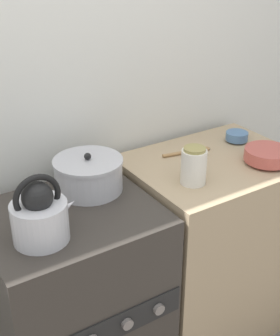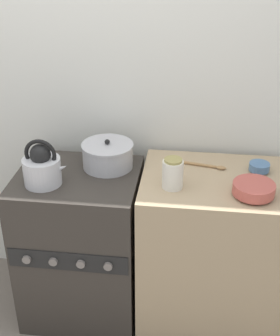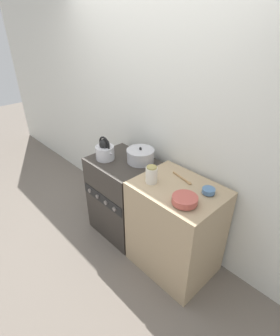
# 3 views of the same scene
# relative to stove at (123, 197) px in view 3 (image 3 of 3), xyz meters

# --- Properties ---
(ground_plane) EXTENTS (12.00, 12.00, 0.00)m
(ground_plane) POSITION_rel_stove_xyz_m (0.00, -0.27, -0.45)
(ground_plane) COLOR #70665B
(wall_back) EXTENTS (7.00, 0.06, 2.50)m
(wall_back) POSITION_rel_stove_xyz_m (0.00, 0.38, 0.80)
(wall_back) COLOR silver
(wall_back) RESTS_ON ground_plane
(stove) EXTENTS (0.65, 0.57, 0.91)m
(stove) POSITION_rel_stove_xyz_m (0.00, 0.00, 0.00)
(stove) COLOR #332D28
(stove) RESTS_ON ground_plane
(counter) EXTENTS (0.76, 0.59, 0.93)m
(counter) POSITION_rel_stove_xyz_m (0.72, 0.02, 0.01)
(counter) COLOR tan
(counter) RESTS_ON ground_plane
(kettle) EXTENTS (0.23, 0.19, 0.24)m
(kettle) POSITION_rel_stove_xyz_m (-0.14, -0.10, 0.55)
(kettle) COLOR silver
(kettle) RESTS_ON stove
(cooking_pot) EXTENTS (0.28, 0.28, 0.16)m
(cooking_pot) POSITION_rel_stove_xyz_m (0.15, 0.12, 0.52)
(cooking_pot) COLOR #B2B2B7
(cooking_pot) RESTS_ON stove
(enamel_bowl) EXTENTS (0.20, 0.20, 0.06)m
(enamel_bowl) POSITION_rel_stove_xyz_m (0.89, -0.12, 0.51)
(enamel_bowl) COLOR #B75147
(enamel_bowl) RESTS_ON counter
(small_ceramic_bowl) EXTENTS (0.11, 0.11, 0.05)m
(small_ceramic_bowl) POSITION_rel_stove_xyz_m (0.94, 0.12, 0.50)
(small_ceramic_bowl) COLOR #4C729E
(small_ceramic_bowl) RESTS_ON counter
(storage_jar) EXTENTS (0.10, 0.10, 0.15)m
(storage_jar) POSITION_rel_stove_xyz_m (0.51, -0.09, 0.55)
(storage_jar) COLOR silver
(storage_jar) RESTS_ON counter
(wooden_spoon) EXTENTS (0.24, 0.07, 0.02)m
(wooden_spoon) POSITION_rel_stove_xyz_m (0.67, 0.14, 0.48)
(wooden_spoon) COLOR #A37A4C
(wooden_spoon) RESTS_ON counter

